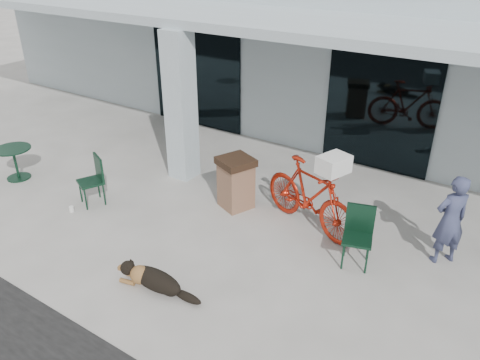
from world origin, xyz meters
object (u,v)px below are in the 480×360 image
Objects in this scene: cafe_chair_far_a at (357,238)px; cafe_chair_near at (90,181)px; dog at (156,279)px; cafe_table_near at (16,163)px; bicycle at (310,196)px; person at (450,220)px; trash_receptacle at (236,183)px.

cafe_chair_near is at bearing 174.87° from cafe_chair_far_a.
dog is 1.42× the size of cafe_table_near.
cafe_chair_far_a is (1.10, -0.58, -0.14)m from bicycle.
person is (3.38, 3.06, 0.58)m from dog.
dog is at bearing -11.97° from cafe_table_near.
dog is 3.03m from cafe_chair_near.
bicycle reaches higher than cafe_table_near.
trash_receptacle is at bearing 19.18° from cafe_table_near.
dog is at bearing 0.88° from cafe_chair_near.
cafe_chair_far_a reaches higher than cafe_table_near.
trash_receptacle is at bearing 85.69° from dog.
dog is 4.60m from person.
dog is 2.71m from trash_receptacle.
person is at bearing 30.21° from dog.
cafe_chair_far_a is 0.97× the size of trash_receptacle.
cafe_chair_far_a is 0.65× the size of person.
person is (8.36, 2.01, 0.41)m from cafe_table_near.
person is at bearing -63.66° from bicycle.
person is (2.24, 0.30, 0.13)m from bicycle.
cafe_chair_near is (-2.76, 1.21, 0.31)m from dog.
cafe_chair_far_a reaches higher than dog.
trash_receptacle is (2.40, 1.46, 0.02)m from cafe_chair_near.
dog is at bearing -3.11° from person.
trash_receptacle is at bearing 153.36° from cafe_chair_far_a.
cafe_table_near is at bearing 172.68° from cafe_chair_far_a.
trash_receptacle is at bearing 112.53° from bicycle.
bicycle is 4.20m from cafe_chair_near.
trash_receptacle is (-1.50, -0.10, -0.13)m from bicycle.
bicycle is 2.14× the size of cafe_chair_far_a.
dog is 5.10m from cafe_table_near.
trash_receptacle reaches higher than cafe_chair_near.
cafe_table_near is (-4.98, 1.06, 0.17)m from dog.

